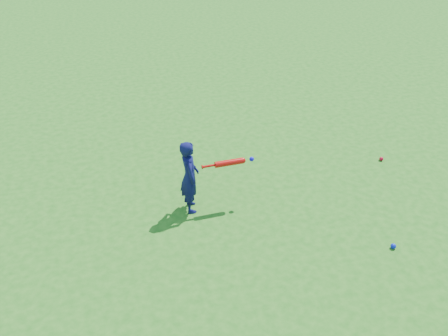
# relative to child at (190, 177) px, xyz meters

# --- Properties ---
(ground) EXTENTS (80.00, 80.00, 0.00)m
(ground) POSITION_rel_child_xyz_m (0.55, -0.08, -0.55)
(ground) COLOR #226618
(ground) RESTS_ON ground
(child) EXTENTS (0.27, 0.40, 1.09)m
(child) POSITION_rel_child_xyz_m (0.00, 0.00, 0.00)
(child) COLOR #0F0F47
(child) RESTS_ON ground
(ground_ball_red) EXTENTS (0.07, 0.07, 0.07)m
(ground_ball_red) POSITION_rel_child_xyz_m (3.32, 0.59, -0.51)
(ground_ball_red) COLOR red
(ground_ball_red) RESTS_ON ground
(ground_ball_blue) EXTENTS (0.07, 0.07, 0.07)m
(ground_ball_blue) POSITION_rel_child_xyz_m (2.40, -1.45, -0.51)
(ground_ball_blue) COLOR #0B1CC6
(ground_ball_blue) RESTS_ON ground
(bat_swing) EXTENTS (0.76, 0.11, 0.09)m
(bat_swing) POSITION_rel_child_xyz_m (0.59, -0.01, 0.15)
(bat_swing) COLOR red
(bat_swing) RESTS_ON ground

